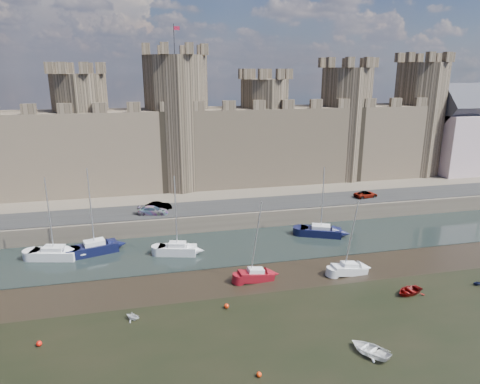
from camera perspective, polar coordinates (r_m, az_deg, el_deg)
The scene contains 21 objects.
ground at distance 36.97m, azimuth -4.01°, elevation -22.80°, with size 160.00×160.00×0.00m, color black.
water_channel at distance 57.54m, azimuth -7.77°, elevation -7.82°, with size 160.00×12.00×0.08m, color black.
quay at distance 91.30m, azimuth -9.90°, elevation 1.89°, with size 160.00×60.00×2.50m, color #4C443A.
road at distance 65.97m, azimuth -8.66°, elevation -2.37°, with size 160.00×7.00×0.10m, color black.
castle at distance 77.47m, azimuth -10.23°, elevation 7.24°, with size 108.50×11.00×29.00m.
car_1 at distance 66.25m, azimuth -10.79°, elevation -1.86°, with size 1.35×3.88×1.28m, color gray.
car_2 at distance 64.37m, azimuth -11.53°, elevation -2.43°, with size 1.78×4.38×1.27m, color gray.
car_3 at distance 74.46m, azimuth 16.44°, elevation -0.31°, with size 1.85×4.02×1.12m, color gray.
sailboat_0 at distance 59.38m, azimuth -23.54°, elevation -7.49°, with size 6.03×3.44×10.61m.
sailboat_1 at distance 59.09m, azimuth -18.80°, elevation -7.03°, with size 6.08×3.74×11.40m.
sailboat_2 at distance 56.31m, azimuth -8.35°, elevation -7.51°, with size 5.16×3.06×10.45m.
sailboat_3 at distance 62.85m, azimuth 10.72°, elevation -5.13°, with size 6.17×4.36×10.10m.
sailboat_4 at distance 49.48m, azimuth 2.11°, elevation -10.97°, with size 4.12×1.85×9.38m.
sailboat_5 at distance 52.53m, azimuth 14.33°, elevation -9.86°, with size 4.26×1.83×9.04m.
dinghy_2 at distance 40.00m, azimuth 16.92°, elevation -19.48°, with size 2.55×0.74×3.57m, color white.
dinghy_3 at distance 43.89m, azimuth -14.11°, elevation -15.75°, with size 1.28×0.78×1.48m, color silver.
dinghy_4 at distance 50.30m, azimuth 21.61°, elevation -12.18°, with size 2.32×0.67×3.25m, color maroon.
dinghy_7 at distance 55.32m, azimuth 29.08°, elevation -10.56°, with size 0.97×0.59×1.12m, color black.
buoy_1 at distance 43.08m, azimuth -25.22°, elevation -17.82°, with size 0.48×0.48×0.48m, color red.
buoy_2 at distance 36.34m, azimuth 2.55°, elevation -23.13°, with size 0.43×0.43×0.43m, color red.
buoy_3 at distance 44.51m, azimuth -1.80°, elevation -14.96°, with size 0.50×0.50×0.50m, color red.
Camera 1 is at (-4.05, -28.54, 23.15)m, focal length 32.00 mm.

